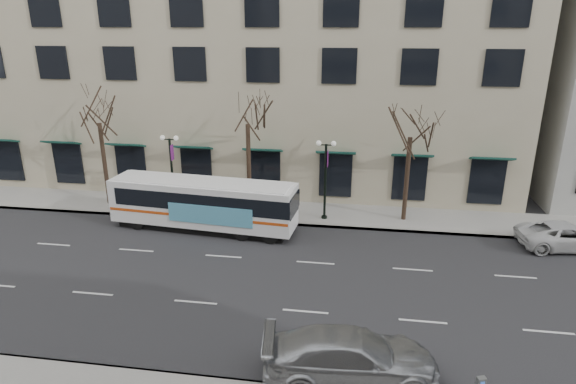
% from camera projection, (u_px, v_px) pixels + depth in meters
% --- Properties ---
extents(ground, '(160.00, 160.00, 0.00)m').
position_uv_depth(ground, '(211.00, 277.00, 23.87)').
color(ground, black).
rests_on(ground, ground).
extents(sidewalk_far, '(80.00, 4.00, 0.15)m').
position_uv_depth(sidewalk_far, '(325.00, 215.00, 31.55)').
color(sidewalk_far, gray).
rests_on(sidewalk_far, ground).
extents(building_hotel, '(40.00, 20.00, 24.00)m').
position_uv_depth(building_hotel, '(255.00, 23.00, 39.80)').
color(building_hotel, tan).
rests_on(building_hotel, ground).
extents(tree_far_left, '(3.60, 3.60, 8.34)m').
position_uv_depth(tree_far_left, '(97.00, 108.00, 31.28)').
color(tree_far_left, black).
rests_on(tree_far_left, ground).
extents(tree_far_mid, '(3.60, 3.60, 8.55)m').
position_uv_depth(tree_far_mid, '(247.00, 109.00, 29.81)').
color(tree_far_mid, black).
rests_on(tree_far_mid, ground).
extents(tree_far_right, '(3.60, 3.60, 8.06)m').
position_uv_depth(tree_far_right, '(412.00, 121.00, 28.57)').
color(tree_far_right, black).
rests_on(tree_far_right, ground).
extents(lamp_post_left, '(1.22, 0.45, 5.21)m').
position_uv_depth(lamp_post_left, '(172.00, 170.00, 31.26)').
color(lamp_post_left, black).
rests_on(lamp_post_left, ground).
extents(lamp_post_right, '(1.22, 0.45, 5.21)m').
position_uv_depth(lamp_post_right, '(325.00, 176.00, 29.85)').
color(lamp_post_right, black).
rests_on(lamp_post_right, ground).
extents(city_bus, '(11.53, 3.52, 3.08)m').
position_uv_depth(city_bus, '(204.00, 203.00, 29.01)').
color(city_bus, white).
rests_on(city_bus, ground).
extents(silver_car, '(6.41, 3.25, 1.78)m').
position_uv_depth(silver_car, '(351.00, 357.00, 16.80)').
color(silver_car, '#A4A7AB').
rests_on(silver_car, ground).
extents(white_pickup, '(5.49, 3.04, 1.45)m').
position_uv_depth(white_pickup, '(567.00, 236.00, 26.80)').
color(white_pickup, silver).
rests_on(white_pickup, ground).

